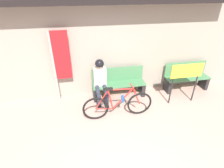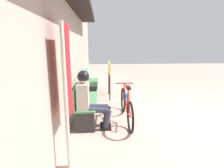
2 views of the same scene
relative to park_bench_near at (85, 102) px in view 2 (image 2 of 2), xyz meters
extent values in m
plane|color=tan|center=(-0.45, -2.48, -0.38)|extent=(24.00, 24.00, 0.00)
cube|color=#9E9384|center=(-0.45, 0.33, 1.22)|extent=(12.00, 0.12, 3.20)
cube|color=#477F51|center=(0.00, -0.05, 0.04)|extent=(1.46, 0.42, 0.03)
cube|color=#477F51|center=(0.00, 0.14, 0.25)|extent=(1.46, 0.03, 0.40)
cube|color=#232326|center=(-0.68, -0.05, -0.18)|extent=(0.10, 0.36, 0.40)
cube|color=#232326|center=(0.68, -0.05, -0.18)|extent=(0.10, 0.36, 0.40)
torus|color=black|center=(-0.75, -0.91, -0.07)|extent=(0.61, 0.05, 0.61)
torus|color=black|center=(0.32, -0.91, -0.07)|extent=(0.61, 0.05, 0.61)
cylinder|color=red|center=(-0.16, -0.91, 0.39)|extent=(0.58, 0.03, 0.06)
cylinder|color=red|center=(-0.11, -0.91, 0.13)|extent=(0.49, 0.03, 0.52)
cylinder|color=red|center=(-0.40, -0.91, 0.14)|extent=(0.14, 0.03, 0.54)
cylinder|color=red|center=(-0.55, -0.91, -0.10)|extent=(0.41, 0.03, 0.08)
cylinder|color=red|center=(-0.60, -0.91, 0.17)|extent=(0.32, 0.02, 0.49)
cylinder|color=red|center=(0.22, -0.91, 0.15)|extent=(0.22, 0.03, 0.46)
cube|color=black|center=(-0.45, -0.91, 0.43)|extent=(0.20, 0.07, 0.05)
cylinder|color=red|center=(0.12, -0.91, 0.40)|extent=(0.03, 0.40, 0.03)
cylinder|color=#235199|center=(-0.11, -0.91, 0.13)|extent=(0.07, 0.07, 0.17)
cylinder|color=#2D3342|center=(-0.62, -0.28, 0.04)|extent=(0.11, 0.46, 0.13)
cylinder|color=#2D3342|center=(-0.62, -0.47, -0.15)|extent=(0.11, 0.17, 0.37)
cube|color=black|center=(-0.62, -0.44, -0.35)|extent=(0.10, 0.22, 0.06)
cylinder|color=#2D3342|center=(-0.42, -0.28, 0.04)|extent=(0.11, 0.46, 0.13)
cylinder|color=#2D3342|center=(-0.42, -0.47, -0.15)|extent=(0.11, 0.17, 0.37)
cube|color=black|center=(-0.42, -0.44, -0.35)|extent=(0.10, 0.22, 0.06)
cube|color=#B7B2A8|center=(-0.52, -0.01, 0.30)|extent=(0.34, 0.22, 0.50)
sphere|color=tan|center=(-0.52, -0.03, 0.65)|extent=(0.20, 0.20, 0.20)
sphere|color=black|center=(-0.52, -0.03, 0.68)|extent=(0.23, 0.23, 0.23)
cube|color=#477F51|center=(2.09, -0.05, 0.04)|extent=(1.31, 0.42, 0.03)
cube|color=#477F51|center=(2.09, 0.14, 0.25)|extent=(1.31, 0.03, 0.40)
cube|color=#232326|center=(1.49, -0.05, -0.18)|extent=(0.10, 0.36, 0.40)
cube|color=#232326|center=(2.69, -0.05, -0.18)|extent=(0.10, 0.36, 0.40)
cylinder|color=#B7B2A8|center=(-1.66, 0.08, 0.58)|extent=(0.05, 0.05, 1.91)
cube|color=red|center=(-1.44, 0.08, 0.91)|extent=(0.40, 0.02, 1.24)
cylinder|color=#232326|center=(1.27, -0.63, 0.00)|extent=(0.04, 0.04, 0.76)
cylinder|color=#232326|center=(1.95, -0.63, 0.00)|extent=(0.04, 0.04, 0.76)
cube|color=yellow|center=(1.61, -0.63, 0.56)|extent=(0.86, 0.03, 0.36)
camera|label=1|loc=(-0.99, -4.16, 2.44)|focal=28.00mm
camera|label=2|loc=(-3.79, -0.36, 1.26)|focal=28.00mm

